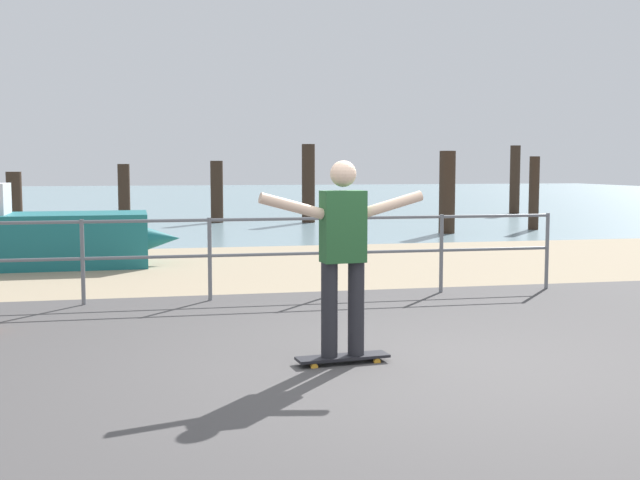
# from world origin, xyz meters

# --- Properties ---
(ground_plane) EXTENTS (24.00, 10.00, 0.04)m
(ground_plane) POSITION_xyz_m (0.00, -1.00, 0.00)
(ground_plane) COLOR #474444
(ground_plane) RESTS_ON ground
(beach_strip) EXTENTS (24.00, 6.00, 0.04)m
(beach_strip) POSITION_xyz_m (0.00, 7.00, 0.00)
(beach_strip) COLOR tan
(beach_strip) RESTS_ON ground
(sea_surface) EXTENTS (72.00, 50.00, 0.04)m
(sea_surface) POSITION_xyz_m (0.00, 35.00, 0.00)
(sea_surface) COLOR #75939E
(sea_surface) RESTS_ON ground
(railing_fence) EXTENTS (10.64, 0.05, 1.05)m
(railing_fence) POSITION_xyz_m (-2.00, 3.60, 0.69)
(railing_fence) COLOR slate
(railing_fence) RESTS_ON ground
(sailboat) EXTENTS (4.97, 1.49, 5.06)m
(sailboat) POSITION_xyz_m (-4.05, 7.46, 0.52)
(sailboat) COLOR #19666B
(sailboat) RESTS_ON ground
(skateboard) EXTENTS (0.82, 0.29, 0.08)m
(skateboard) POSITION_xyz_m (-0.38, 0.18, 0.07)
(skateboard) COLOR black
(skateboard) RESTS_ON ground
(skateboarder) EXTENTS (1.45, 0.25, 1.65)m
(skateboarder) POSITION_xyz_m (-0.38, 0.18, 1.02)
(skateboarder) COLOR #26262B
(skateboarder) RESTS_ON skateboard
(groyne_post_0) EXTENTS (0.37, 0.37, 1.53)m
(groyne_post_0) POSITION_xyz_m (-5.26, 14.80, 0.76)
(groyne_post_0) COLOR #332319
(groyne_post_0) RESTS_ON ground
(groyne_post_1) EXTENTS (0.33, 0.33, 1.72)m
(groyne_post_1) POSITION_xyz_m (-2.65, 16.58, 0.86)
(groyne_post_1) COLOR #332319
(groyne_post_1) RESTS_ON ground
(groyne_post_2) EXTENTS (0.36, 0.36, 1.81)m
(groyne_post_2) POSITION_xyz_m (-0.04, 17.10, 0.91)
(groyne_post_2) COLOR #332319
(groyne_post_2) RESTS_ON ground
(groyne_post_3) EXTENTS (0.38, 0.38, 2.29)m
(groyne_post_3) POSITION_xyz_m (2.56, 16.56, 1.15)
(groyne_post_3) COLOR #332319
(groyne_post_3) RESTS_ON ground
(groyne_post_4) EXTENTS (0.39, 0.39, 2.04)m
(groyne_post_4) POSITION_xyz_m (5.17, 12.23, 1.02)
(groyne_post_4) COLOR #332319
(groyne_post_4) RESTS_ON ground
(groyne_post_5) EXTENTS (0.26, 0.26, 1.91)m
(groyne_post_5) POSITION_xyz_m (7.78, 12.82, 0.96)
(groyne_post_5) COLOR #332319
(groyne_post_5) RESTS_ON ground
(groyne_post_6) EXTENTS (0.35, 0.35, 2.36)m
(groyne_post_6) POSITION_xyz_m (10.39, 19.37, 1.18)
(groyne_post_6) COLOR #332319
(groyne_post_6) RESTS_ON ground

